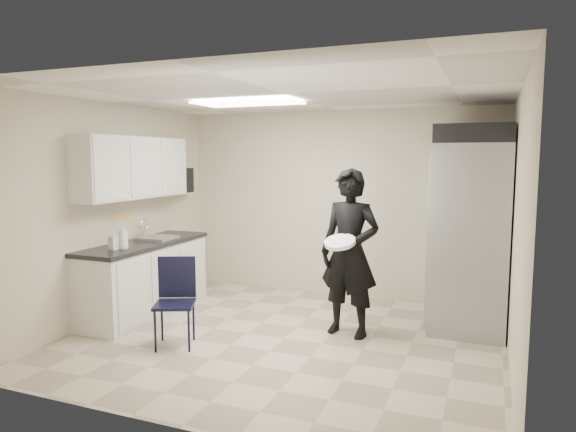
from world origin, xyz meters
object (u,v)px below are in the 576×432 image
at_px(lower_counter, 145,280).
at_px(man_tuxedo, 350,253).
at_px(folding_chair, 174,305).
at_px(commercial_fridge, 471,235).

bearing_deg(lower_counter, man_tuxedo, 4.23).
relative_size(folding_chair, man_tuxedo, 0.48).
relative_size(lower_counter, commercial_fridge, 0.90).
bearing_deg(man_tuxedo, folding_chair, -137.80).
xyz_separation_m(lower_counter, man_tuxedo, (2.57, 0.19, 0.49)).
bearing_deg(commercial_fridge, folding_chair, -145.78).
xyz_separation_m(lower_counter, commercial_fridge, (3.78, 1.07, 0.62)).
distance_m(folding_chair, man_tuxedo, 1.94).
height_order(commercial_fridge, folding_chair, commercial_fridge).
height_order(lower_counter, folding_chair, folding_chair).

